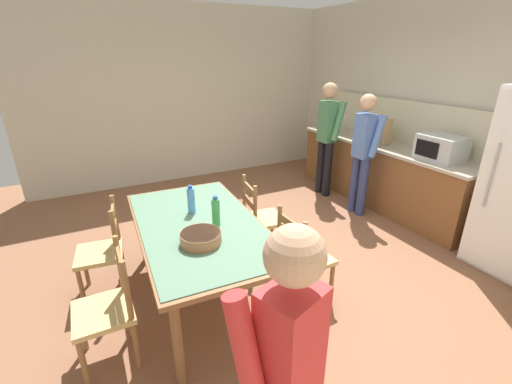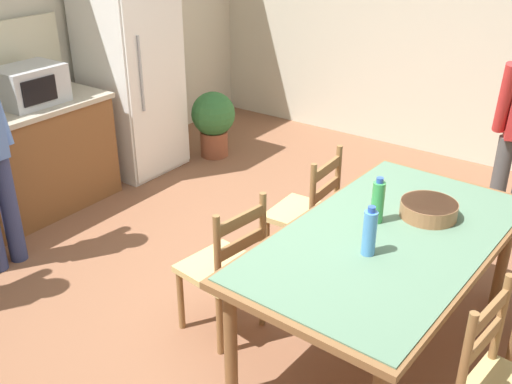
{
  "view_description": "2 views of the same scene",
  "coord_description": "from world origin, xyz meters",
  "px_view_note": "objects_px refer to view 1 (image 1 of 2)",
  "views": [
    {
      "loc": [
        2.7,
        -1.64,
        2.13
      ],
      "look_at": [
        0.07,
        -0.29,
        0.93
      ],
      "focal_mm": 24.0,
      "sensor_mm": 36.0,
      "label": 1
    },
    {
      "loc": [
        -2.56,
        -1.91,
        2.39
      ],
      "look_at": [
        -0.19,
        -0.21,
        0.95
      ],
      "focal_mm": 42.0,
      "sensor_mm": 36.0,
      "label": 2
    }
  ],
  "objects_px": {
    "dining_table": "(200,231)",
    "bottle_near_centre": "(191,200)",
    "paper_bag": "(382,131)",
    "person_at_counter": "(363,149)",
    "bottle_off_centre": "(216,212)",
    "microwave": "(441,148)",
    "serving_bowl": "(201,237)",
    "chair_side_near_left": "(104,251)",
    "chair_side_far_left": "(261,219)",
    "person_at_sink": "(327,134)",
    "chair_side_near_right": "(108,309)",
    "chair_side_far_right": "(302,258)"
  },
  "relations": [
    {
      "from": "bottle_near_centre",
      "to": "person_at_counter",
      "type": "height_order",
      "value": "person_at_counter"
    },
    {
      "from": "chair_side_far_right",
      "to": "dining_table",
      "type": "bearing_deg",
      "value": 57.08
    },
    {
      "from": "bottle_near_centre",
      "to": "bottle_off_centre",
      "type": "xyz_separation_m",
      "value": [
        0.33,
        0.11,
        0.0
      ]
    },
    {
      "from": "microwave",
      "to": "bottle_near_centre",
      "type": "xyz_separation_m",
      "value": [
        -0.25,
        -3.07,
        -0.18
      ]
    },
    {
      "from": "serving_bowl",
      "to": "person_at_sink",
      "type": "distance_m",
      "value": 3.26
    },
    {
      "from": "bottle_near_centre",
      "to": "person_at_sink",
      "type": "relative_size",
      "value": 0.16
    },
    {
      "from": "bottle_off_centre",
      "to": "chair_side_near_right",
      "type": "xyz_separation_m",
      "value": [
        0.29,
        -0.94,
        -0.44
      ]
    },
    {
      "from": "dining_table",
      "to": "chair_side_far_left",
      "type": "height_order",
      "value": "chair_side_far_left"
    },
    {
      "from": "paper_bag",
      "to": "chair_side_far_left",
      "type": "bearing_deg",
      "value": -76.62
    },
    {
      "from": "chair_side_near_right",
      "to": "chair_side_near_left",
      "type": "bearing_deg",
      "value": 177.24
    },
    {
      "from": "microwave",
      "to": "dining_table",
      "type": "bearing_deg",
      "value": -90.28
    },
    {
      "from": "chair_side_far_left",
      "to": "person_at_sink",
      "type": "relative_size",
      "value": 0.52
    },
    {
      "from": "chair_side_far_right",
      "to": "person_at_counter",
      "type": "bearing_deg",
      "value": -58.36
    },
    {
      "from": "person_at_sink",
      "to": "person_at_counter",
      "type": "xyz_separation_m",
      "value": [
        0.8,
        -0.02,
        -0.05
      ]
    },
    {
      "from": "microwave",
      "to": "chair_side_far_left",
      "type": "distance_m",
      "value": 2.38
    },
    {
      "from": "bottle_near_centre",
      "to": "serving_bowl",
      "type": "bearing_deg",
      "value": -10.31
    },
    {
      "from": "bottle_off_centre",
      "to": "bottle_near_centre",
      "type": "bearing_deg",
      "value": -161.41
    },
    {
      "from": "paper_bag",
      "to": "chair_side_near_left",
      "type": "bearing_deg",
      "value": -83.06
    },
    {
      "from": "serving_bowl",
      "to": "chair_side_near_left",
      "type": "relative_size",
      "value": 0.35
    },
    {
      "from": "person_at_counter",
      "to": "bottle_off_centre",
      "type": "bearing_deg",
      "value": -161.08
    },
    {
      "from": "bottle_off_centre",
      "to": "chair_side_far_right",
      "type": "height_order",
      "value": "bottle_off_centre"
    },
    {
      "from": "dining_table",
      "to": "bottle_near_centre",
      "type": "relative_size",
      "value": 7.14
    },
    {
      "from": "microwave",
      "to": "bottle_near_centre",
      "type": "relative_size",
      "value": 1.85
    },
    {
      "from": "chair_side_near_right",
      "to": "person_at_counter",
      "type": "distance_m",
      "value": 3.6
    },
    {
      "from": "dining_table",
      "to": "bottle_near_centre",
      "type": "xyz_separation_m",
      "value": [
        -0.24,
        0.01,
        0.2
      ]
    },
    {
      "from": "paper_bag",
      "to": "chair_side_near_left",
      "type": "relative_size",
      "value": 0.4
    },
    {
      "from": "chair_side_near_left",
      "to": "chair_side_far_right",
      "type": "bearing_deg",
      "value": 66.38
    },
    {
      "from": "chair_side_far_left",
      "to": "chair_side_near_right",
      "type": "distance_m",
      "value": 1.82
    },
    {
      "from": "microwave",
      "to": "person_at_counter",
      "type": "distance_m",
      "value": 0.92
    },
    {
      "from": "chair_side_near_right",
      "to": "person_at_sink",
      "type": "height_order",
      "value": "person_at_sink"
    },
    {
      "from": "dining_table",
      "to": "chair_side_far_right",
      "type": "xyz_separation_m",
      "value": [
        0.46,
        0.78,
        -0.24
      ]
    },
    {
      "from": "chair_side_near_left",
      "to": "chair_side_far_left",
      "type": "distance_m",
      "value": 1.61
    },
    {
      "from": "dining_table",
      "to": "bottle_off_centre",
      "type": "height_order",
      "value": "bottle_off_centre"
    },
    {
      "from": "dining_table",
      "to": "bottle_off_centre",
      "type": "relative_size",
      "value": 7.14
    },
    {
      "from": "bottle_off_centre",
      "to": "chair_side_near_right",
      "type": "distance_m",
      "value": 1.08
    },
    {
      "from": "dining_table",
      "to": "person_at_sink",
      "type": "xyz_separation_m",
      "value": [
        -1.54,
        2.58,
        0.3
      ]
    },
    {
      "from": "paper_bag",
      "to": "bottle_off_centre",
      "type": "height_order",
      "value": "paper_bag"
    },
    {
      "from": "dining_table",
      "to": "bottle_off_centre",
      "type": "distance_m",
      "value": 0.25
    },
    {
      "from": "paper_bag",
      "to": "dining_table",
      "type": "distance_m",
      "value": 3.24
    },
    {
      "from": "dining_table",
      "to": "bottle_near_centre",
      "type": "bearing_deg",
      "value": 177.42
    },
    {
      "from": "paper_bag",
      "to": "bottle_near_centre",
      "type": "relative_size",
      "value": 1.33
    },
    {
      "from": "paper_bag",
      "to": "person_at_counter",
      "type": "height_order",
      "value": "person_at_counter"
    },
    {
      "from": "chair_side_near_right",
      "to": "dining_table",
      "type": "bearing_deg",
      "value": 114.95
    },
    {
      "from": "chair_side_near_left",
      "to": "serving_bowl",
      "type": "bearing_deg",
      "value": 48.28
    },
    {
      "from": "paper_bag",
      "to": "chair_side_far_left",
      "type": "height_order",
      "value": "paper_bag"
    },
    {
      "from": "bottle_off_centre",
      "to": "chair_side_far_right",
      "type": "xyz_separation_m",
      "value": [
        0.36,
        0.66,
        -0.44
      ]
    },
    {
      "from": "chair_side_far_left",
      "to": "chair_side_far_right",
      "type": "height_order",
      "value": "same"
    },
    {
      "from": "paper_bag",
      "to": "serving_bowl",
      "type": "distance_m",
      "value": 3.41
    },
    {
      "from": "person_at_counter",
      "to": "chair_side_near_left",
      "type": "bearing_deg",
      "value": -175.22
    },
    {
      "from": "microwave",
      "to": "chair_side_far_left",
      "type": "height_order",
      "value": "microwave"
    }
  ]
}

